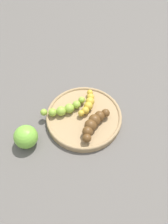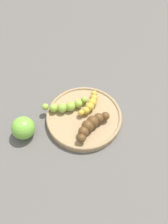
# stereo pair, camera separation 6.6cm
# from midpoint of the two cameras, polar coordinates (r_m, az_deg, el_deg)

# --- Properties ---
(ground_plane) EXTENTS (2.40, 2.40, 0.00)m
(ground_plane) POSITION_cam_midpoint_polar(r_m,az_deg,el_deg) (0.70, 2.73, -2.01)
(ground_plane) COLOR #56514C
(fruit_bowl) EXTENTS (0.23, 0.23, 0.02)m
(fruit_bowl) POSITION_cam_midpoint_polar(r_m,az_deg,el_deg) (0.69, 2.77, -1.45)
(fruit_bowl) COLOR #A08259
(fruit_bowl) RESTS_ON ground_plane
(banana_overripe) EXTENTS (0.09, 0.10, 0.04)m
(banana_overripe) POSITION_cam_midpoint_polar(r_m,az_deg,el_deg) (0.64, 4.81, -3.48)
(banana_overripe) COLOR #593819
(banana_overripe) RESTS_ON fruit_bowl
(banana_spotted) EXTENTS (0.06, 0.10, 0.03)m
(banana_spotted) POSITION_cam_midpoint_polar(r_m,az_deg,el_deg) (0.69, 4.35, 1.78)
(banana_spotted) COLOR gold
(banana_spotted) RESTS_ON fruit_bowl
(banana_green) EXTENTS (0.14, 0.06, 0.03)m
(banana_green) POSITION_cam_midpoint_polar(r_m,az_deg,el_deg) (0.68, -1.86, 1.34)
(banana_green) COLOR #8CAD38
(banana_green) RESTS_ON fruit_bowl
(apple_green) EXTENTS (0.07, 0.07, 0.07)m
(apple_green) POSITION_cam_midpoint_polar(r_m,az_deg,el_deg) (0.65, -12.58, -4.24)
(apple_green) COLOR #72B238
(apple_green) RESTS_ON ground_plane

